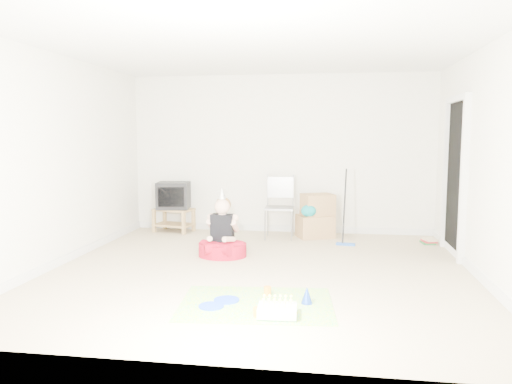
# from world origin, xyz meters

# --- Properties ---
(ground) EXTENTS (5.00, 5.00, 0.00)m
(ground) POSITION_xyz_m (0.00, 0.00, 0.00)
(ground) COLOR #C6B28E
(ground) RESTS_ON ground
(doorway_recess) EXTENTS (0.02, 0.90, 2.05)m
(doorway_recess) POSITION_xyz_m (2.48, 1.20, 1.02)
(doorway_recess) COLOR black
(doorway_recess) RESTS_ON ground
(tv_stand) EXTENTS (0.70, 0.52, 0.39)m
(tv_stand) POSITION_xyz_m (-1.76, 2.19, 0.24)
(tv_stand) COLOR #A27D49
(tv_stand) RESTS_ON ground
(crt_tv) EXTENTS (0.57, 0.49, 0.45)m
(crt_tv) POSITION_xyz_m (-1.76, 2.19, 0.61)
(crt_tv) COLOR black
(crt_tv) RESTS_ON tv_stand
(folding_chair) EXTENTS (0.45, 0.43, 0.99)m
(folding_chair) POSITION_xyz_m (0.04, 1.93, 0.48)
(folding_chair) COLOR gray
(folding_chair) RESTS_ON ground
(cardboard_boxes) EXTENTS (0.65, 0.60, 0.69)m
(cardboard_boxes) POSITION_xyz_m (0.60, 2.10, 0.33)
(cardboard_boxes) COLOR #AB8253
(cardboard_boxes) RESTS_ON ground
(floor_mop) EXTENTS (0.29, 0.37, 1.11)m
(floor_mop) POSITION_xyz_m (1.06, 1.57, 0.26)
(floor_mop) COLOR blue
(floor_mop) RESTS_ON ground
(book_pile) EXTENTS (0.22, 0.26, 0.08)m
(book_pile) POSITION_xyz_m (2.29, 1.86, 0.04)
(book_pile) COLOR #246C30
(book_pile) RESTS_ON ground
(seated_woman) EXTENTS (0.68, 0.68, 0.93)m
(seated_woman) POSITION_xyz_m (-0.59, 0.64, 0.20)
(seated_woman) COLOR #AD1026
(seated_woman) RESTS_ON ground
(party_mat) EXTENTS (1.54, 1.18, 0.01)m
(party_mat) POSITION_xyz_m (0.14, -1.18, 0.00)
(party_mat) COLOR #DA2D7E
(party_mat) RESTS_ON ground
(birthday_cake) EXTENTS (0.36, 0.29, 0.16)m
(birthday_cake) POSITION_xyz_m (0.37, -1.49, 0.05)
(birthday_cake) COLOR white
(birthday_cake) RESTS_ON party_mat
(blue_plate_near) EXTENTS (0.34, 0.34, 0.01)m
(blue_plate_near) POSITION_xyz_m (-0.16, -1.14, 0.01)
(blue_plate_near) COLOR blue
(blue_plate_near) RESTS_ON party_mat
(blue_plate_far) EXTENTS (0.30, 0.30, 0.01)m
(blue_plate_far) POSITION_xyz_m (-0.27, -1.34, 0.01)
(blue_plate_far) COLOR blue
(blue_plate_far) RESTS_ON party_mat
(orange_cup_near) EXTENTS (0.10, 0.10, 0.09)m
(orange_cup_near) POSITION_xyz_m (0.21, -0.90, 0.05)
(orange_cup_near) COLOR orange
(orange_cup_near) RESTS_ON party_mat
(orange_cup_far) EXTENTS (0.09, 0.09, 0.08)m
(orange_cup_far) POSITION_xyz_m (0.20, -1.52, 0.05)
(orange_cup_far) COLOR orange
(orange_cup_far) RESTS_ON party_mat
(blue_party_hat) EXTENTS (0.13, 0.13, 0.16)m
(blue_party_hat) POSITION_xyz_m (0.62, -1.11, 0.09)
(blue_party_hat) COLOR #1940B5
(blue_party_hat) RESTS_ON party_mat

